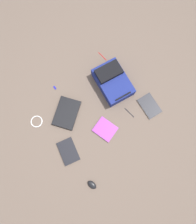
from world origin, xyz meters
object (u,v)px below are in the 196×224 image
computer_mouse (92,185)px  cable_coil (37,122)px  book_blue (149,106)px  backpack (112,81)px  book_red (105,129)px  laptop (67,113)px  book_manual (68,151)px  pen_black (129,113)px  pen_blue (102,56)px  usb_stick (55,88)px

computer_mouse → cable_coil: 0.92m
book_blue → cable_coil: bearing=-33.0°
backpack → book_blue: bearing=106.7°
book_red → laptop: bearing=-64.0°
book_red → book_manual: book_manual is taller
backpack → laptop: bearing=-7.0°
backpack → computer_mouse: bearing=37.5°
laptop → pen_black: 0.71m
cable_coil → pen_black: size_ratio=0.90×
pen_blue → pen_black: bearing=72.6°
pen_blue → book_blue: bearing=89.9°
book_red → usb_stick: book_red is taller
usb_stick → book_manual: bearing=62.9°
backpack → cable_coil: size_ratio=3.85×
laptop → computer_mouse: 0.82m
book_blue → computer_mouse: bearing=11.6°
pen_blue → backpack: bearing=66.5°
computer_mouse → pen_black: bearing=-166.9°
laptop → cable_coil: bearing=-25.0°
book_red → pen_blue: size_ratio=1.91×
backpack → computer_mouse: backpack is taller
book_manual → usb_stick: bearing=-117.1°
laptop → usb_stick: laptop is taller
book_blue → book_manual: 1.04m
cable_coil → usb_stick: size_ratio=2.96×
backpack → usb_stick: size_ratio=11.40×
laptop → cable_coil: 0.35m
backpack → pen_blue: 0.37m
book_blue → pen_black: (0.22, -0.09, -0.00)m
backpack → book_manual: bearing=16.8°
laptop → pen_black: size_ratio=2.87×
backpack → book_blue: 0.50m
book_blue → book_manual: bearing=-11.9°
backpack → book_red: (0.41, 0.35, -0.07)m
book_red → usb_stick: bearing=-80.8°
book_manual → pen_blue: 1.18m
laptop → book_red: (-0.21, 0.42, -0.01)m
backpack → book_blue: size_ratio=1.77×
laptop → backpack: bearing=173.0°
laptop → pen_blue: (-0.76, -0.26, -0.01)m
laptop → cable_coil: laptop is taller
laptop → usb_stick: size_ratio=9.36×
book_manual → computer_mouse: 0.43m
book_blue → cable_coil: size_ratio=2.17×
book_manual → pen_blue: book_manual is taller
laptop → usb_stick: 0.33m
book_blue → book_red: same height
laptop → computer_mouse: (0.28, 0.77, 0.00)m
book_blue → computer_mouse: 1.07m
computer_mouse → cable_coil: computer_mouse is taller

